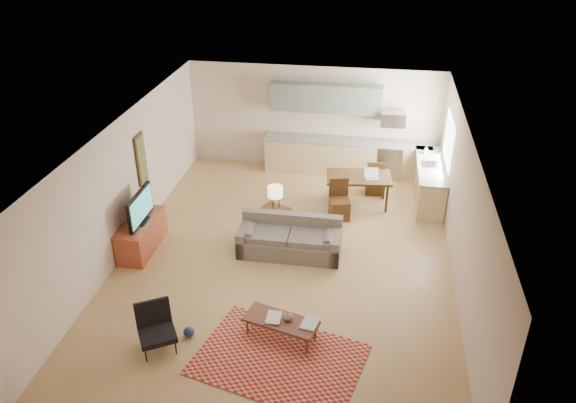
% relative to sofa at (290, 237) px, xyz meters
% --- Properties ---
extents(room, '(9.00, 9.00, 9.00)m').
position_rel_sofa_xyz_m(room, '(-0.05, -0.22, 0.98)').
color(room, '#AA814F').
rests_on(room, ground).
extents(kitchen_counter_back, '(4.26, 0.64, 0.92)m').
position_rel_sofa_xyz_m(kitchen_counter_back, '(0.85, 3.96, 0.09)').
color(kitchen_counter_back, tan).
rests_on(kitchen_counter_back, ground).
extents(kitchen_counter_right, '(0.64, 2.26, 0.92)m').
position_rel_sofa_xyz_m(kitchen_counter_right, '(2.88, 2.78, 0.09)').
color(kitchen_counter_right, tan).
rests_on(kitchen_counter_right, ground).
extents(kitchen_range, '(0.62, 0.62, 0.90)m').
position_rel_sofa_xyz_m(kitchen_range, '(1.95, 3.96, 0.08)').
color(kitchen_range, '#A5A8AD').
rests_on(kitchen_range, ground).
extents(kitchen_microwave, '(0.62, 0.40, 0.35)m').
position_rel_sofa_xyz_m(kitchen_microwave, '(1.95, 3.98, 1.18)').
color(kitchen_microwave, '#A5A8AD').
rests_on(kitchen_microwave, room).
extents(upper_cabinets, '(2.80, 0.34, 0.70)m').
position_rel_sofa_xyz_m(upper_cabinets, '(0.25, 4.11, 1.58)').
color(upper_cabinets, slate).
rests_on(upper_cabinets, room).
extents(window_right, '(0.02, 1.40, 1.05)m').
position_rel_sofa_xyz_m(window_right, '(3.18, 2.78, 1.18)').
color(window_right, white).
rests_on(window_right, room).
extents(wall_art_left, '(0.06, 0.42, 1.10)m').
position_rel_sofa_xyz_m(wall_art_left, '(-3.26, 0.68, 1.18)').
color(wall_art_left, olive).
rests_on(wall_art_left, room).
extents(triptych, '(1.70, 0.04, 0.50)m').
position_rel_sofa_xyz_m(triptych, '(-0.15, 4.25, 1.38)').
color(triptych, beige).
rests_on(triptych, room).
extents(rug, '(2.87, 2.31, 0.02)m').
position_rel_sofa_xyz_m(rug, '(0.31, -2.99, -0.36)').
color(rug, maroon).
rests_on(rug, floor).
extents(sofa, '(2.14, 0.93, 0.75)m').
position_rel_sofa_xyz_m(sofa, '(0.00, 0.00, 0.00)').
color(sofa, '#675C53').
rests_on(sofa, floor).
extents(coffee_table, '(1.30, 0.79, 0.37)m').
position_rel_sofa_xyz_m(coffee_table, '(0.25, -2.47, -0.19)').
color(coffee_table, '#502A1E').
rests_on(coffee_table, floor).
extents(book_a, '(0.25, 0.33, 0.03)m').
position_rel_sofa_xyz_m(book_a, '(0.01, -2.45, 0.00)').
color(book_a, maroon).
rests_on(book_a, coffee_table).
extents(book_b, '(0.38, 0.43, 0.03)m').
position_rel_sofa_xyz_m(book_b, '(0.60, -2.46, 0.00)').
color(book_b, navy).
rests_on(book_b, coffee_table).
extents(vase, '(0.20, 0.20, 0.16)m').
position_rel_sofa_xyz_m(vase, '(0.36, -2.45, 0.07)').
color(vase, black).
rests_on(vase, coffee_table).
extents(armchair, '(0.90, 0.90, 0.75)m').
position_rel_sofa_xyz_m(armchair, '(-1.64, -3.04, 0.00)').
color(armchair, black).
rests_on(armchair, floor).
extents(tv_credenza, '(0.55, 1.42, 0.65)m').
position_rel_sofa_xyz_m(tv_credenza, '(-3.00, -0.33, -0.05)').
color(tv_credenza, '#953B24').
rests_on(tv_credenza, floor).
extents(tv, '(0.11, 1.09, 0.65)m').
position_rel_sofa_xyz_m(tv, '(-2.95, -0.33, 0.61)').
color(tv, black).
rests_on(tv, tv_credenza).
extents(console_table, '(0.65, 0.56, 0.65)m').
position_rel_sofa_xyz_m(console_table, '(-0.41, 0.66, -0.05)').
color(console_table, '#3A2311').
rests_on(console_table, floor).
extents(table_lamp, '(0.43, 0.43, 0.52)m').
position_rel_sofa_xyz_m(table_lamp, '(-0.41, 0.66, 0.53)').
color(table_lamp, beige).
rests_on(table_lamp, console_table).
extents(dining_table, '(1.55, 1.00, 0.74)m').
position_rel_sofa_xyz_m(dining_table, '(1.24, 2.27, -0.00)').
color(dining_table, '#3A2311').
rests_on(dining_table, floor).
extents(dining_chair_near, '(0.53, 0.54, 0.90)m').
position_rel_sofa_xyz_m(dining_chair_near, '(0.87, 1.59, 0.08)').
color(dining_chair_near, '#3A2311').
rests_on(dining_chair_near, floor).
extents(dining_chair_far, '(0.46, 0.47, 0.90)m').
position_rel_sofa_xyz_m(dining_chair_far, '(1.61, 2.95, 0.07)').
color(dining_chair_far, '#3A2311').
rests_on(dining_chair_far, floor).
extents(laptop, '(0.35, 0.29, 0.24)m').
position_rel_sofa_xyz_m(laptop, '(1.54, 2.17, 0.49)').
color(laptop, '#A5A8AD').
rests_on(laptop, dining_table).
extents(soap_bottle, '(0.10, 0.10, 0.19)m').
position_rel_sofa_xyz_m(soap_bottle, '(2.78, 3.41, 0.64)').
color(soap_bottle, beige).
rests_on(soap_bottle, kitchen_counter_right).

